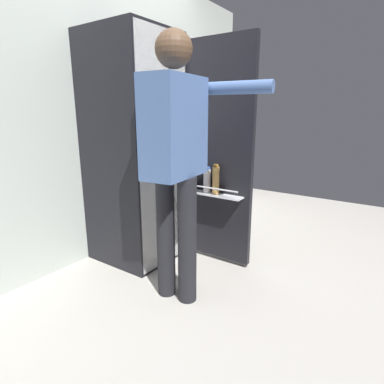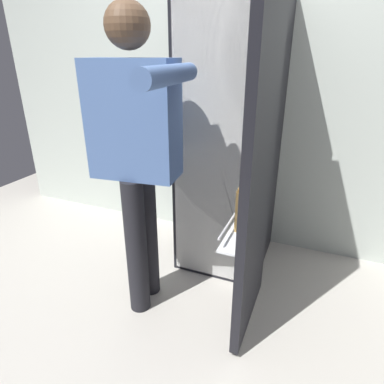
% 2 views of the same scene
% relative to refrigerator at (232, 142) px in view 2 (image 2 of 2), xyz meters
% --- Properties ---
extents(ground_plane, '(5.63, 5.63, 0.00)m').
position_rel_refrigerator_xyz_m(ground_plane, '(-0.02, -0.52, -0.89)').
color(ground_plane, '#B7B2A8').
extents(kitchen_wall, '(4.40, 0.10, 2.45)m').
position_rel_refrigerator_xyz_m(kitchen_wall, '(-0.02, 0.41, 0.33)').
color(kitchen_wall, beige).
rests_on(kitchen_wall, ground_plane).
extents(refrigerator, '(0.63, 1.20, 1.79)m').
position_rel_refrigerator_xyz_m(refrigerator, '(0.00, 0.00, 0.00)').
color(refrigerator, black).
rests_on(refrigerator, ground_plane).
extents(person, '(0.60, 0.73, 1.65)m').
position_rel_refrigerator_xyz_m(person, '(-0.33, -0.62, 0.10)').
color(person, black).
rests_on(person, ground_plane).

